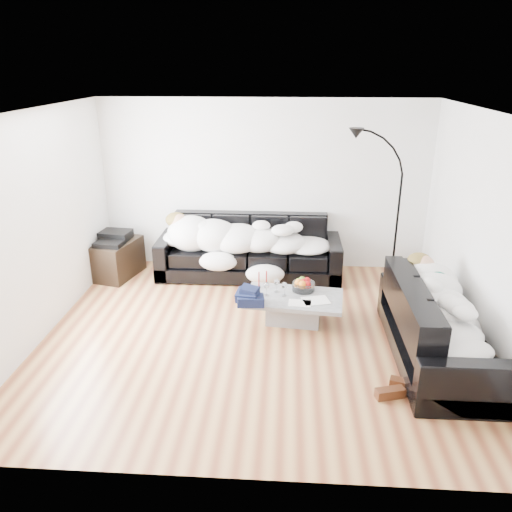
# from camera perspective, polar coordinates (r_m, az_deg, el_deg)

# --- Properties ---
(ground) EXTENTS (5.00, 5.00, 0.00)m
(ground) POSITION_cam_1_polar(r_m,az_deg,el_deg) (6.11, -0.19, -8.92)
(ground) COLOR brown
(ground) RESTS_ON ground
(wall_back) EXTENTS (5.00, 0.02, 2.60)m
(wall_back) POSITION_cam_1_polar(r_m,az_deg,el_deg) (7.73, 0.96, 8.03)
(wall_back) COLOR silver
(wall_back) RESTS_ON ground
(wall_left) EXTENTS (0.02, 4.50, 2.60)m
(wall_left) POSITION_cam_1_polar(r_m,az_deg,el_deg) (6.25, -23.75, 2.97)
(wall_left) COLOR silver
(wall_left) RESTS_ON ground
(wall_right) EXTENTS (0.02, 4.50, 2.60)m
(wall_right) POSITION_cam_1_polar(r_m,az_deg,el_deg) (5.95, 24.59, 1.96)
(wall_right) COLOR silver
(wall_right) RESTS_ON ground
(ceiling) EXTENTS (5.00, 5.00, 0.00)m
(ceiling) POSITION_cam_1_polar(r_m,az_deg,el_deg) (5.30, -0.22, 16.17)
(ceiling) COLOR white
(ceiling) RESTS_ON ground
(sofa_back) EXTENTS (2.75, 0.95, 0.90)m
(sofa_back) POSITION_cam_1_polar(r_m,az_deg,el_deg) (7.57, -0.78, 1.00)
(sofa_back) COLOR black
(sofa_back) RESTS_ON ground
(sofa_right) EXTENTS (0.91, 2.13, 0.86)m
(sofa_right) POSITION_cam_1_polar(r_m,az_deg,el_deg) (5.80, 20.13, -7.22)
(sofa_right) COLOR black
(sofa_right) RESTS_ON ground
(sleeper_back) EXTENTS (2.33, 0.80, 0.47)m
(sleeper_back) POSITION_cam_1_polar(r_m,az_deg,el_deg) (7.45, -0.82, 2.34)
(sleeper_back) COLOR white
(sleeper_back) RESTS_ON sofa_back
(sleeper_right) EXTENTS (0.77, 1.82, 0.45)m
(sleeper_right) POSITION_cam_1_polar(r_m,az_deg,el_deg) (5.71, 20.40, -5.34)
(sleeper_right) COLOR white
(sleeper_right) RESTS_ON sofa_right
(teal_cushion) EXTENTS (0.42, 0.38, 0.20)m
(teal_cushion) POSITION_cam_1_polar(r_m,az_deg,el_deg) (6.24, 18.37, -2.02)
(teal_cushion) COLOR #0F6A51
(teal_cushion) RESTS_ON sofa_right
(coffee_table) EXTENTS (1.26, 0.82, 0.35)m
(coffee_table) POSITION_cam_1_polar(r_m,az_deg,el_deg) (6.32, 4.31, -6.06)
(coffee_table) COLOR #939699
(coffee_table) RESTS_ON ground
(fruit_bowl) EXTENTS (0.35, 0.35, 0.18)m
(fruit_bowl) POSITION_cam_1_polar(r_m,az_deg,el_deg) (6.38, 5.46, -3.21)
(fruit_bowl) COLOR white
(fruit_bowl) RESTS_ON coffee_table
(wine_glass_a) EXTENTS (0.08, 0.08, 0.18)m
(wine_glass_a) POSITION_cam_1_polar(r_m,az_deg,el_deg) (6.31, 2.37, -3.41)
(wine_glass_a) COLOR white
(wine_glass_a) RESTS_ON coffee_table
(wine_glass_b) EXTENTS (0.09, 0.09, 0.18)m
(wine_glass_b) POSITION_cam_1_polar(r_m,az_deg,el_deg) (6.22, 1.23, -3.80)
(wine_glass_b) COLOR white
(wine_glass_b) RESTS_ON coffee_table
(wine_glass_c) EXTENTS (0.09, 0.09, 0.18)m
(wine_glass_c) POSITION_cam_1_polar(r_m,az_deg,el_deg) (6.22, 3.25, -3.81)
(wine_glass_c) COLOR white
(wine_glass_c) RESTS_ON coffee_table
(candle_left) EXTENTS (0.05, 0.05, 0.22)m
(candle_left) POSITION_cam_1_polar(r_m,az_deg,el_deg) (6.41, 0.34, -2.78)
(candle_left) COLOR maroon
(candle_left) RESTS_ON coffee_table
(candle_right) EXTENTS (0.04, 0.04, 0.22)m
(candle_right) POSITION_cam_1_polar(r_m,az_deg,el_deg) (6.45, 1.20, -2.66)
(candle_right) COLOR maroon
(candle_right) RESTS_ON coffee_table
(newspaper_a) EXTENTS (0.37, 0.32, 0.01)m
(newspaper_a) POSITION_cam_1_polar(r_m,az_deg,el_deg) (6.16, 6.84, -5.05)
(newspaper_a) COLOR silver
(newspaper_a) RESTS_ON coffee_table
(newspaper_b) EXTENTS (0.28, 0.21, 0.01)m
(newspaper_b) POSITION_cam_1_polar(r_m,az_deg,el_deg) (6.08, 5.02, -5.37)
(newspaper_b) COLOR silver
(newspaper_b) RESTS_ON coffee_table
(navy_jacket) EXTENTS (0.36, 0.31, 0.17)m
(navy_jacket) POSITION_cam_1_polar(r_m,az_deg,el_deg) (5.98, -0.56, -4.03)
(navy_jacket) COLOR black
(navy_jacket) RESTS_ON coffee_table
(shoes) EXTENTS (0.51, 0.39, 0.11)m
(shoes) POSITION_cam_1_polar(r_m,az_deg,el_deg) (5.30, 15.80, -14.37)
(shoes) COLOR #472311
(shoes) RESTS_ON ground
(av_cabinet) EXTENTS (0.73, 0.92, 0.55)m
(av_cabinet) POSITION_cam_1_polar(r_m,az_deg,el_deg) (7.90, -15.73, -0.26)
(av_cabinet) COLOR black
(av_cabinet) RESTS_ON ground
(stereo) EXTENTS (0.47, 0.38, 0.13)m
(stereo) POSITION_cam_1_polar(r_m,az_deg,el_deg) (7.79, -15.97, 2.08)
(stereo) COLOR black
(stereo) RESTS_ON av_cabinet
(floor_lamp) EXTENTS (0.72, 0.29, 1.97)m
(floor_lamp) POSITION_cam_1_polar(r_m,az_deg,el_deg) (7.50, 15.88, 4.32)
(floor_lamp) COLOR black
(floor_lamp) RESTS_ON ground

